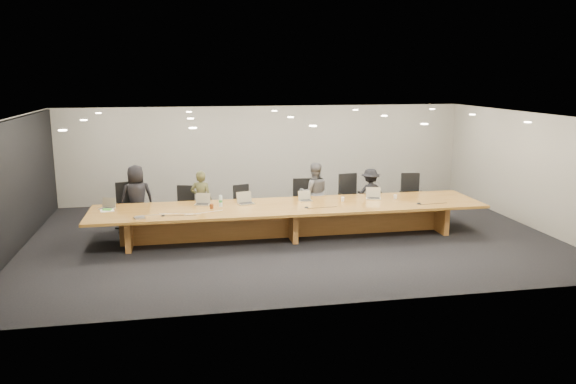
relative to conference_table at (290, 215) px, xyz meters
name	(u,v)px	position (x,y,z in m)	size (l,w,h in m)	color
ground	(290,237)	(0.00, 0.00, -0.52)	(12.00, 12.00, 0.00)	black
back_wall	(265,154)	(0.00, 4.00, 0.88)	(12.00, 0.02, 2.80)	#AFAC9F
left_wall_panel	(12,188)	(-5.94, 0.00, 0.85)	(0.08, 7.84, 2.74)	black
conference_table	(290,215)	(0.00, 0.00, 0.00)	(9.00, 1.80, 0.75)	brown
chair_far_left	(129,207)	(-3.71, 1.25, 0.07)	(0.60, 0.60, 1.18)	black
chair_left	(184,207)	(-2.42, 1.31, 0.00)	(0.53, 0.53, 1.03)	black
chair_mid_left	(245,204)	(-0.92, 1.34, -0.02)	(0.51, 0.51, 1.00)	black
chair_mid_right	(303,201)	(0.56, 1.19, 0.04)	(0.57, 0.57, 1.13)	black
chair_right	(352,197)	(1.85, 1.25, 0.08)	(0.61, 0.61, 1.20)	black
chair_far_right	(412,195)	(3.50, 1.21, 0.06)	(0.60, 0.60, 1.17)	black
person_a	(137,198)	(-3.52, 1.18, 0.28)	(0.79, 0.51, 1.61)	black
person_b	(201,199)	(-1.99, 1.16, 0.19)	(0.52, 0.34, 1.43)	#39391F
person_c	(314,193)	(0.83, 1.12, 0.25)	(0.75, 0.58, 1.54)	#4D4C4E
person_d	(370,194)	(2.35, 1.24, 0.14)	(0.86, 0.49, 1.32)	black
laptop_a	(107,204)	(-4.11, 0.41, 0.35)	(0.31, 0.23, 0.25)	#BFB291
laptop_b	(202,199)	(-2.00, 0.42, 0.36)	(0.34, 0.25, 0.27)	tan
laptop_c	(246,198)	(-0.99, 0.31, 0.37)	(0.36, 0.26, 0.28)	tan
laptop_d	(306,196)	(0.44, 0.37, 0.35)	(0.30, 0.22, 0.24)	#C2B794
laptop_e	(374,193)	(2.10, 0.28, 0.37)	(0.35, 0.26, 0.28)	#C0B593
water_bottle	(221,201)	(-1.59, 0.18, 0.35)	(0.08, 0.08, 0.25)	silver
amber_mug	(212,206)	(-1.80, 0.01, 0.28)	(0.09, 0.09, 0.11)	#653012
paper_cup_near	(343,199)	(1.30, 0.19, 0.28)	(0.08, 0.08, 0.10)	silver
paper_cup_far	(395,197)	(2.63, 0.19, 0.28)	(0.08, 0.08, 0.10)	silver
notepad	(107,211)	(-4.09, 0.22, 0.24)	(0.29, 0.23, 0.02)	white
lime_gadget	(107,210)	(-4.08, 0.22, 0.26)	(0.18, 0.10, 0.03)	green
av_box	(139,218)	(-3.34, -0.60, 0.25)	(0.21, 0.16, 0.03)	#A2A2A6
mic_left	(163,215)	(-2.86, -0.47, 0.24)	(0.11, 0.11, 0.03)	black
mic_center	(306,207)	(0.31, -0.31, 0.24)	(0.11, 0.11, 0.03)	black
mic_right	(419,203)	(2.96, -0.43, 0.24)	(0.12, 0.12, 0.03)	black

